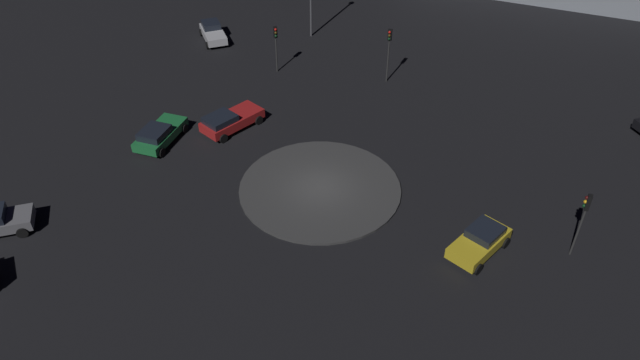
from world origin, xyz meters
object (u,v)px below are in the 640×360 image
Objects in this scene: car_yellow at (480,241)px; traffic_light_west at (276,40)px; car_green at (159,134)px; car_silver at (213,32)px; traffic_light_northeast at (584,213)px; traffic_light_northwest at (389,45)px; car_red at (230,120)px.

traffic_light_west is at bearing -105.23° from car_yellow.
car_green is 1.11× the size of car_silver.
car_yellow is 1.02× the size of traffic_light_northeast.
car_silver is (-31.03, -9.77, -0.00)m from car_yellow.
traffic_light_northwest reaches higher than car_silver.
car_green is 0.95× the size of car_red.
traffic_light_northeast is 27.19m from traffic_light_west.
car_red is 1.24× the size of traffic_light_west.
car_red reaches higher than car_green.
car_red is 1.09× the size of traffic_light_northwest.
traffic_light_northwest is at bearing -125.64° from car_yellow.
car_red is (14.99, -1.10, 0.00)m from car_silver.
car_green is 1.03× the size of traffic_light_northwest.
car_yellow is (15.72, 15.79, 0.02)m from car_green.
car_yellow is 24.25m from traffic_light_west.
car_red is (-0.32, 4.91, 0.02)m from car_green.
traffic_light_northeast reaches higher than car_green.
traffic_light_west reaches higher than car_silver.
traffic_light_northeast is at bearing -94.53° from car_green.
traffic_light_west is at bearing 25.85° from car_red.
traffic_light_northeast reaches higher than car_red.
traffic_light_west is (-4.15, -7.99, -0.35)m from traffic_light_northwest.
car_yellow is at bearing 19.82° from traffic_light_northeast.
car_yellow is at bearing -85.09° from car_red.
car_red is (-16.03, -10.87, 0.00)m from car_yellow.
traffic_light_northeast is (17.68, 15.56, 2.20)m from car_red.
traffic_light_northeast is 1.06× the size of traffic_light_west.
traffic_light_northwest reaches higher than traffic_light_northeast.
car_yellow is 19.37m from car_red.
car_green is 4.92m from car_red.
car_silver is 1.05× the size of traffic_light_west.
traffic_light_northwest is 9.01m from traffic_light_west.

